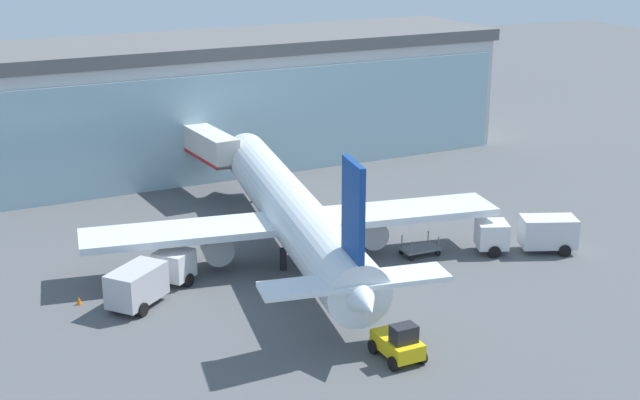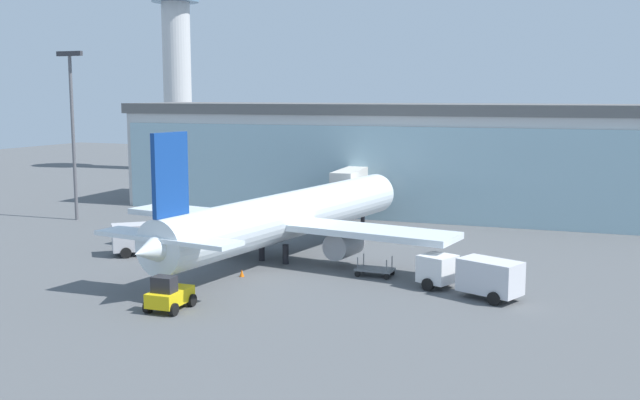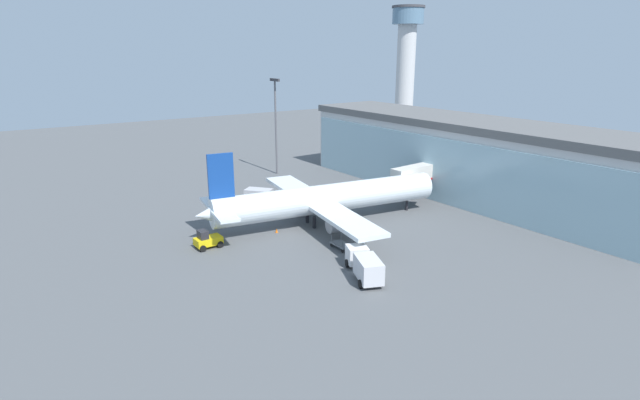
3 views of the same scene
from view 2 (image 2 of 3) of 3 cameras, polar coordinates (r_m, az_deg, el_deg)
name	(u,v)px [view 2 (image 2 of 3)]	position (r m, az deg, el deg)	size (l,w,h in m)	color
ground	(252,275)	(56.87, -5.19, -5.72)	(240.00, 240.00, 0.00)	#545659
terminal_building	(392,158)	(87.22, 5.54, 3.23)	(64.59, 17.93, 12.45)	#B8B8B8
jet_bridge	(354,181)	(79.47, 2.61, 1.46)	(3.45, 11.35, 5.78)	beige
control_tower	(177,58)	(137.13, -10.86, 10.60)	(8.62, 8.62, 34.13)	silver
apron_light_mast	(72,121)	(84.44, -18.34, 5.77)	(3.20, 0.40, 18.02)	#59595E
airplane	(287,217)	(62.01, -2.53, -1.26)	(30.19, 36.02, 11.05)	white
catering_truck	(153,237)	(65.39, -12.60, -2.76)	(6.92, 6.49, 2.65)	silver
fuel_truck	(472,274)	(51.75, 11.53, -5.57)	(7.61, 4.64, 2.65)	silver
baggage_cart	(375,270)	(56.37, 4.20, -5.31)	(2.84, 1.67, 1.50)	slate
pushback_tug	(169,295)	(48.41, -11.43, -7.11)	(2.32, 3.30, 2.30)	yellow
safety_cone_nose	(242,273)	(56.41, -5.98, -5.56)	(0.36, 0.36, 0.55)	orange
safety_cone_wingtip	(119,244)	(69.02, -15.09, -3.28)	(0.36, 0.36, 0.55)	orange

